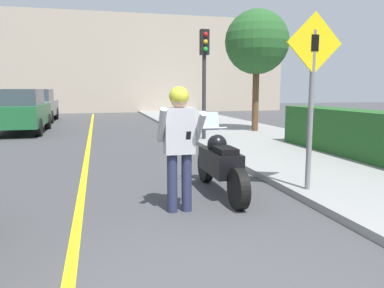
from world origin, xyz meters
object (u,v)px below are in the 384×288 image
motorcycle (220,163)px  parked_car_grey (36,105)px  person_biker (179,136)px  street_tree (257,43)px  traffic_light (204,63)px  crossing_sign (312,85)px  parked_car_green (19,111)px

motorcycle → parked_car_grey: size_ratio=0.53×
person_biker → street_tree: bearing=60.2°
motorcycle → traffic_light: 6.21m
motorcycle → crossing_sign: (1.29, -0.50, 1.24)m
street_tree → motorcycle: bearing=-117.4°
street_tree → parked_car_grey: bearing=138.8°
motorcycle → parked_car_grey: (-4.96, 15.28, 0.36)m
crossing_sign → parked_car_green: (-6.06, 10.43, -0.87)m
street_tree → person_biker: bearing=-119.8°
crossing_sign → parked_car_green: size_ratio=0.64×
parked_car_green → traffic_light: bearing=-34.4°
motorcycle → street_tree: (3.90, 7.52, 2.88)m
parked_car_green → parked_car_grey: (-0.19, 5.36, 0.00)m
parked_car_grey → person_biker: bearing=-75.5°
motorcycle → parked_car_green: (-4.77, 9.93, 0.36)m
crossing_sign → parked_car_grey: (-6.24, 15.79, -0.87)m
crossing_sign → traffic_light: traffic_light is taller
traffic_light → crossing_sign: bearing=-90.9°
street_tree → parked_car_green: street_tree is taller
street_tree → crossing_sign: bearing=-108.0°
motorcycle → person_biker: (-0.82, -0.74, 0.55)m
crossing_sign → parked_car_green: 12.09m
crossing_sign → traffic_light: bearing=89.1°
parked_car_green → parked_car_grey: 5.36m
crossing_sign → parked_car_grey: bearing=111.6°
traffic_light → street_tree: street_tree is taller
motorcycle → person_biker: person_biker is taller
street_tree → parked_car_green: size_ratio=1.06×
crossing_sign → street_tree: 8.59m
crossing_sign → person_biker: bearing=-173.6°
motorcycle → traffic_light: traffic_light is taller
motorcycle → street_tree: size_ratio=0.50×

